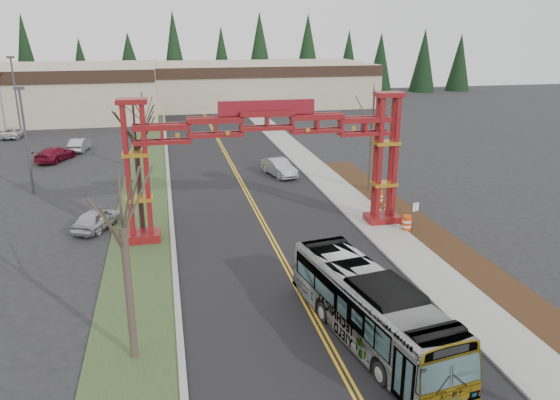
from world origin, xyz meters
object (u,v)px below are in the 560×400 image
object	(u,v)px
barrel_south	(407,224)
bare_tree_median_far	(143,115)
bare_tree_median_mid	(136,141)
light_pole_near	(25,133)
bare_tree_right_far	(373,117)
light_pole_far	(15,91)
parked_car_far_b	(13,133)
barrel_north	(379,197)
barrel_mid	(389,207)
gateway_arch	(267,142)
retail_building_east	(257,84)
silver_sedan	(279,167)
parked_car_far_a	(80,145)
transit_bus	(370,308)
parked_car_near_a	(97,219)
street_sign	(415,211)
parked_car_mid_a	(55,154)
bare_tree_median_near	(123,229)

from	to	relation	value
barrel_south	bare_tree_median_far	bearing A→B (deg)	131.25
bare_tree_median_mid	light_pole_near	size ratio (longest dim) A/B	0.99
bare_tree_right_far	light_pole_far	bearing A→B (deg)	137.12
parked_car_far_b	barrel_north	size ratio (longest dim) A/B	4.61
bare_tree_median_mid	barrel_mid	bearing A→B (deg)	1.70
gateway_arch	barrel_north	xyz separation A→B (m)	(9.45, 4.07, -5.49)
retail_building_east	light_pole_far	bearing A→B (deg)	-145.18
bare_tree_right_far	light_pole_far	size ratio (longest dim) A/B	0.86
silver_sedan	bare_tree_median_far	size ratio (longest dim) A/B	0.63
parked_car_far_a	light_pole_near	distance (m)	16.39
transit_bus	bare_tree_right_far	world-z (taller)	bare_tree_right_far
gateway_arch	bare_tree_median_far	world-z (taller)	gateway_arch
parked_car_far_a	barrel_north	bearing A→B (deg)	144.42
parked_car_near_a	barrel_mid	distance (m)	20.21
retail_building_east	bare_tree_median_far	world-z (taller)	bare_tree_median_far
barrel_south	barrel_mid	distance (m)	3.54
parked_car_far_b	street_sign	bearing A→B (deg)	134.22
bare_tree_right_far	barrel_mid	world-z (taller)	bare_tree_right_far
gateway_arch	bare_tree_median_mid	bearing A→B (deg)	171.79
retail_building_east	silver_sedan	xyz separation A→B (m)	(-6.31, -48.22, -2.75)
light_pole_far	barrel_mid	bearing A→B (deg)	-48.57
transit_bus	silver_sedan	size ratio (longest dim) A/B	2.35
gateway_arch	transit_bus	world-z (taller)	gateway_arch
gateway_arch	parked_car_near_a	size ratio (longest dim) A/B	4.34
parked_car_near_a	street_sign	size ratio (longest dim) A/B	2.07
bare_tree_median_mid	street_sign	bearing A→B (deg)	-10.66
barrel_south	barrel_mid	size ratio (longest dim) A/B	1.05
parked_car_far_a	barrel_mid	bearing A→B (deg)	141.39
parked_car_mid_a	barrel_north	world-z (taller)	parked_car_mid_a
parked_car_far_a	street_sign	size ratio (longest dim) A/B	2.11
gateway_arch	bare_tree_median_near	bearing A→B (deg)	-121.72
bare_tree_median_near	bare_tree_right_far	bearing A→B (deg)	48.73
bare_tree_median_near	bare_tree_median_far	world-z (taller)	bare_tree_median_near
silver_sedan	street_sign	size ratio (longest dim) A/B	2.28
light_pole_far	silver_sedan	bearing A→B (deg)	-42.53
bare_tree_right_far	light_pole_near	distance (m)	27.42
parked_car_near_a	street_sign	distance (m)	21.00
light_pole_far	bare_tree_median_far	bearing A→B (deg)	-53.87
gateway_arch	barrel_north	distance (m)	11.66
bare_tree_median_mid	bare_tree_median_far	distance (m)	16.32
gateway_arch	parked_car_near_a	xyz separation A→B (m)	(-11.00, 2.88, -5.27)
parked_car_far_a	bare_tree_median_far	xyz separation A→B (m)	(7.31, -10.89, 4.59)
parked_car_far_a	parked_car_near_a	bearing A→B (deg)	108.45
transit_bus	bare_tree_right_far	distance (m)	23.24
parked_car_mid_a	barrel_north	xyz separation A→B (m)	(26.54, -19.90, -0.23)
parked_car_near_a	barrel_north	bearing A→B (deg)	-151.68
silver_sedan	parked_car_near_a	distance (m)	18.26
bare_tree_median_mid	gateway_arch	bearing A→B (deg)	-8.21
barrel_south	barrel_mid	world-z (taller)	barrel_south
barrel_north	bare_tree_median_near	bearing A→B (deg)	-135.72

